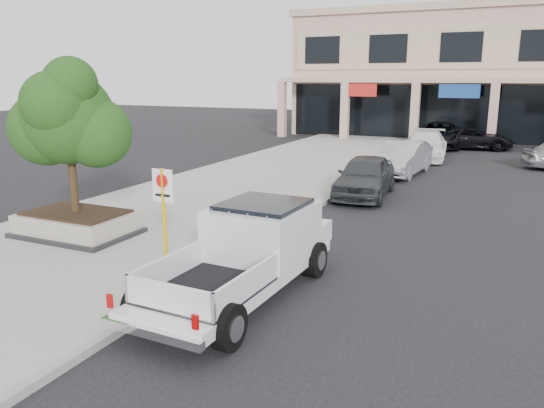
{
  "coord_description": "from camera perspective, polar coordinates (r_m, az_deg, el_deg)",
  "views": [
    {
      "loc": [
        4.62,
        -10.54,
        4.5
      ],
      "look_at": [
        -0.97,
        1.5,
        1.31
      ],
      "focal_mm": 35.0,
      "sensor_mm": 36.0,
      "label": 1
    }
  ],
  "objects": [
    {
      "name": "curb_car_a",
      "position": [
        20.69,
        9.98,
        2.97
      ],
      "size": [
        2.21,
        4.78,
        1.59
      ],
      "primitive_type": "imported",
      "rotation": [
        0.0,
        0.0,
        0.07
      ],
      "color": "#303335",
      "rests_on": "ground"
    },
    {
      "name": "lot_car_d",
      "position": [
        36.33,
        20.78,
        6.61
      ],
      "size": [
        5.25,
        3.04,
        1.38
      ],
      "primitive_type": "imported",
      "rotation": [
        0.0,
        0.0,
        1.73
      ],
      "color": "black",
      "rests_on": "ground"
    },
    {
      "name": "pickup_truck",
      "position": [
        10.96,
        -3.58,
        -5.58
      ],
      "size": [
        2.38,
        5.94,
        1.85
      ],
      "primitive_type": null,
      "rotation": [
        0.0,
        0.0,
        -0.04
      ],
      "color": "silver",
      "rests_on": "ground"
    },
    {
      "name": "curb_car_d",
      "position": [
        36.61,
        17.52,
        7.1
      ],
      "size": [
        3.13,
        6.04,
        1.63
      ],
      "primitive_type": "imported",
      "rotation": [
        0.0,
        0.0,
        0.07
      ],
      "color": "black",
      "rests_on": "ground"
    },
    {
      "name": "curb_car_c",
      "position": [
        31.09,
        16.21,
        6.08
      ],
      "size": [
        2.64,
        5.49,
        1.54
      ],
      "primitive_type": "imported",
      "rotation": [
        0.0,
        0.0,
        0.09
      ],
      "color": "white",
      "rests_on": "ground"
    },
    {
      "name": "hedge",
      "position": [
        15.3,
        -0.77,
        -1.2
      ],
      "size": [
        1.1,
        0.99,
        0.93
      ],
      "primitive_type": "ellipsoid",
      "color": "#1D4814",
      "rests_on": "sidewalk"
    },
    {
      "name": "curb_car_b",
      "position": [
        25.73,
        13.84,
        4.8
      ],
      "size": [
        2.12,
        4.89,
        1.56
      ],
      "primitive_type": "imported",
      "rotation": [
        0.0,
        0.0,
        -0.1
      ],
      "color": "#A2A5AA",
      "rests_on": "ground"
    },
    {
      "name": "ground",
      "position": [
        12.36,
        1.16,
        -7.86
      ],
      "size": [
        120.0,
        120.0,
        0.0
      ],
      "primitive_type": "plane",
      "color": "black",
      "rests_on": "ground"
    },
    {
      "name": "curb",
      "position": [
        18.2,
        4.32,
        -0.61
      ],
      "size": [
        0.2,
        52.0,
        0.15
      ],
      "primitive_type": "cube",
      "color": "gray",
      "rests_on": "ground"
    },
    {
      "name": "planter",
      "position": [
        15.95,
        -20.24,
        -1.97
      ],
      "size": [
        3.2,
        2.2,
        0.68
      ],
      "color": "black",
      "rests_on": "sidewalk"
    },
    {
      "name": "no_parking_sign",
      "position": [
        12.61,
        -11.58,
        0.07
      ],
      "size": [
        0.55,
        0.09,
        2.3
      ],
      "color": "#E1AE0B",
      "rests_on": "sidewalk"
    },
    {
      "name": "sidewalk",
      "position": [
        19.89,
        -6.38,
        0.56
      ],
      "size": [
        8.0,
        52.0,
        0.15
      ],
      "primitive_type": "cube",
      "color": "gray",
      "rests_on": "ground"
    },
    {
      "name": "planter_tree",
      "position": [
        15.48,
        -20.37,
        8.64
      ],
      "size": [
        2.9,
        2.55,
        4.0
      ],
      "color": "black",
      "rests_on": "planter"
    }
  ]
}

